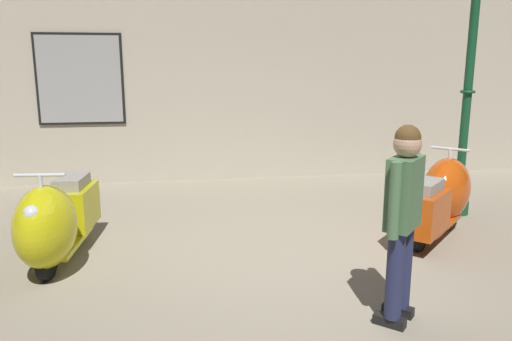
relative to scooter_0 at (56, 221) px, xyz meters
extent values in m
plane|color=gray|center=(2.15, -0.33, -0.46)|extent=(60.00, 60.00, 0.00)
cube|color=#BCB29E|center=(2.15, 3.65, 1.46)|extent=(18.00, 0.20, 3.83)
cube|color=black|center=(-0.30, 3.53, 1.28)|extent=(1.37, 0.03, 1.46)
cube|color=#9E9E9E|center=(-0.30, 3.51, 1.28)|extent=(1.29, 0.01, 1.38)
cylinder|color=black|center=(-0.03, -0.32, -0.26)|extent=(0.12, 0.41, 0.41)
cylinder|color=silver|center=(-0.03, -0.32, -0.26)|extent=(0.11, 0.19, 0.18)
cylinder|color=black|center=(0.06, 0.65, -0.26)|extent=(0.12, 0.41, 0.41)
cylinder|color=silver|center=(0.06, 0.65, -0.26)|extent=(0.11, 0.19, 0.18)
cube|color=gold|center=(0.01, 0.17, -0.28)|extent=(0.45, 1.00, 0.05)
ellipsoid|color=gold|center=(-0.02, -0.27, 0.03)|extent=(0.60, 0.90, 0.77)
cube|color=gold|center=(0.05, 0.61, -0.03)|extent=(0.47, 0.73, 0.45)
cube|color=gray|center=(0.05, 0.61, 0.25)|extent=(0.33, 0.51, 0.12)
sphere|color=silver|center=(-0.05, -0.55, 0.25)|extent=(0.15, 0.15, 0.15)
cylinder|color=silver|center=(-0.03, -0.30, 0.39)|extent=(0.04, 0.04, 0.28)
cylinder|color=silver|center=(-0.03, -0.30, 0.53)|extent=(0.45, 0.07, 0.03)
cylinder|color=black|center=(4.44, 0.47, -0.26)|extent=(0.35, 0.34, 0.40)
cylinder|color=silver|center=(4.44, 0.47, -0.26)|extent=(0.20, 0.20, 0.18)
cylinder|color=black|center=(3.75, -0.20, -0.26)|extent=(0.35, 0.34, 0.40)
cylinder|color=silver|center=(3.75, -0.20, -0.26)|extent=(0.20, 0.20, 0.18)
cube|color=#C6470F|center=(4.10, 0.13, -0.28)|extent=(0.94, 0.93, 0.05)
ellipsoid|color=#C6470F|center=(4.40, 0.43, 0.03)|extent=(0.97, 0.97, 0.77)
cube|color=#C6470F|center=(3.78, -0.17, -0.04)|extent=(0.77, 0.77, 0.44)
cube|color=gray|center=(3.78, -0.17, 0.25)|extent=(0.54, 0.54, 0.12)
sphere|color=silver|center=(4.61, 0.63, 0.24)|extent=(0.15, 0.15, 0.15)
cylinder|color=silver|center=(4.43, 0.45, 0.38)|extent=(0.04, 0.04, 0.28)
cylinder|color=silver|center=(4.43, 0.45, 0.52)|extent=(0.33, 0.34, 0.03)
cube|color=silver|center=(4.22, 0.62, -0.02)|extent=(0.49, 0.48, 0.02)
cylinder|color=#144728|center=(4.91, 0.98, -0.37)|extent=(0.28, 0.28, 0.18)
cylinder|color=#144728|center=(4.91, 0.98, 1.04)|extent=(0.11, 0.11, 2.63)
torus|color=#144728|center=(4.91, 0.98, 1.17)|extent=(0.19, 0.19, 0.04)
cube|color=black|center=(2.91, -1.49, -0.42)|extent=(0.24, 0.23, 0.07)
cylinder|color=#23284C|center=(2.93, -1.50, 0.00)|extent=(0.13, 0.13, 0.76)
cube|color=black|center=(2.77, -1.64, -0.42)|extent=(0.24, 0.23, 0.07)
cylinder|color=#23284C|center=(2.79, -1.65, 0.00)|extent=(0.13, 0.13, 0.76)
cube|color=#4C724C|center=(2.86, -1.57, 0.57)|extent=(0.38, 0.39, 0.54)
cylinder|color=#4C724C|center=(3.00, -1.41, 0.57)|extent=(0.08, 0.08, 0.56)
cylinder|color=#4C724C|center=(2.71, -1.73, 0.57)|extent=(0.08, 0.08, 0.56)
sphere|color=tan|center=(2.86, -1.57, 0.94)|extent=(0.20, 0.20, 0.20)
sphere|color=brown|center=(2.86, -1.57, 0.99)|extent=(0.19, 0.19, 0.19)
camera|label=1|loc=(1.21, -4.87, 1.50)|focal=34.44mm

